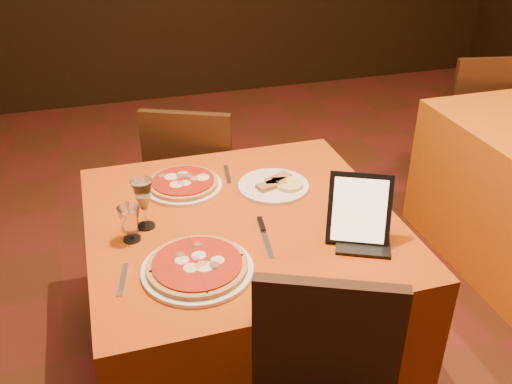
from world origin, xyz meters
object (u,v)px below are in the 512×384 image
object	(u,v)px
wine_glass	(144,204)
water_glass	(130,224)
chair_main_far	(199,182)
tablet	(359,209)
chair_side_far	(466,119)
pizza_near	(197,268)
main_table	(242,297)
pizza_far	(183,184)

from	to	relation	value
wine_glass	water_glass	bearing A→B (deg)	-130.42
chair_main_far	tablet	world-z (taller)	tablet
chair_side_far	wine_glass	distance (m)	2.45
pizza_near	chair_main_far	bearing A→B (deg)	78.93
main_table	chair_main_far	size ratio (longest dim) A/B	1.21
tablet	water_glass	bearing A→B (deg)	-170.82
main_table	pizza_near	bearing A→B (deg)	-129.16
pizza_near	wine_glass	distance (m)	0.34
tablet	pizza_near	bearing A→B (deg)	-152.37
chair_side_far	pizza_near	distance (m)	2.49
wine_glass	pizza_near	bearing A→B (deg)	-68.00
main_table	wine_glass	size ratio (longest dim) A/B	5.79
main_table	chair_main_far	bearing A→B (deg)	90.00
pizza_near	tablet	distance (m)	0.57
wine_glass	tablet	distance (m)	0.74
main_table	chair_main_far	distance (m)	0.84
main_table	chair_side_far	bearing A→B (deg)	32.65
chair_main_far	water_glass	distance (m)	1.02
pizza_far	water_glass	world-z (taller)	water_glass
chair_side_far	pizza_far	size ratio (longest dim) A/B	2.96
main_table	wine_glass	bearing A→B (deg)	173.60
pizza_near	wine_glass	bearing A→B (deg)	112.00
main_table	pizza_far	xyz separation A→B (m)	(-0.16, 0.28, 0.39)
main_table	water_glass	xyz separation A→B (m)	(-0.40, -0.03, 0.44)
chair_main_far	pizza_near	bearing A→B (deg)	103.33
wine_glass	chair_side_far	bearing A→B (deg)	27.56
main_table	tablet	bearing A→B (deg)	-35.57
pizza_near	tablet	bearing A→B (deg)	2.12
chair_side_far	pizza_far	world-z (taller)	chair_side_far
pizza_near	water_glass	xyz separation A→B (m)	(-0.18, 0.24, 0.05)
tablet	chair_side_far	bearing A→B (deg)	69.29
water_glass	tablet	distance (m)	0.77
main_table	pizza_far	distance (m)	0.51
chair_main_far	wine_glass	world-z (taller)	wine_glass
chair_side_far	tablet	xyz separation A→B (m)	(-1.46, -1.40, 0.41)
chair_side_far	pizza_near	xyz separation A→B (m)	(-2.02, -1.42, 0.31)
pizza_near	water_glass	size ratio (longest dim) A/B	2.73
wine_glass	water_glass	distance (m)	0.09
tablet	chair_main_far	bearing A→B (deg)	133.04
chair_side_far	pizza_far	xyz separation A→B (m)	(-1.96, -0.88, 0.31)
wine_glass	tablet	size ratio (longest dim) A/B	0.78
chair_main_far	pizza_far	world-z (taller)	chair_main_far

